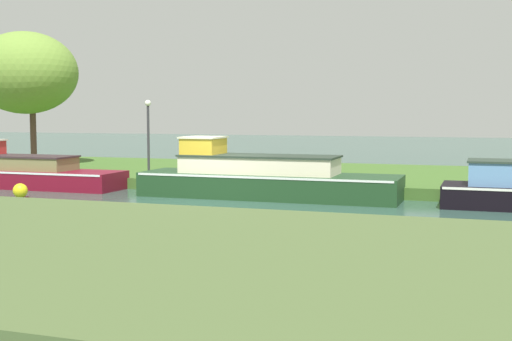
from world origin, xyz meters
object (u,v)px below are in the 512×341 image
forest_barge (263,178)px  willow_tree_left (25,73)px  lamp_post (148,128)px  mooring_post_near (238,173)px  channel_buoy (20,191)px  maroon_narrowboat (22,172)px

forest_barge → willow_tree_left: bearing=159.5°
lamp_post → willow_tree_left: bearing=162.1°
willow_tree_left → mooring_post_near: bearing=-16.1°
willow_tree_left → lamp_post: size_ratio=2.10×
lamp_post → mooring_post_near: size_ratio=5.75×
willow_tree_left → lamp_post: 8.35m
willow_tree_left → lamp_post: willow_tree_left is taller
willow_tree_left → channel_buoy: size_ratio=12.66×
forest_barge → maroon_narrowboat: (-9.66, 0.00, -0.08)m
maroon_narrowboat → mooring_post_near: maroon_narrowboat is taller
maroon_narrowboat → willow_tree_left: size_ratio=1.25×
willow_tree_left → channel_buoy: bearing=-53.9°
lamp_post → mooring_post_near: 4.49m
lamp_post → channel_buoy: bearing=-111.6°
channel_buoy → willow_tree_left: bearing=126.1°
mooring_post_near → channel_buoy: size_ratio=1.05×
mooring_post_near → forest_barge: bearing=-46.1°
forest_barge → lamp_post: bearing=156.1°
forest_barge → lamp_post: 6.31m
willow_tree_left → forest_barge: bearing=-20.5°
forest_barge → channel_buoy: 8.11m
lamp_post → mooring_post_near: (4.10, -0.93, -1.59)m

